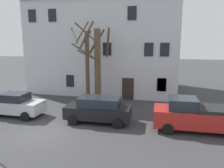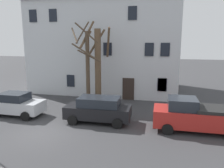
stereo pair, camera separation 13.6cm
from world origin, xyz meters
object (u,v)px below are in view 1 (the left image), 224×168
building_main (107,40)px  tree_bare_mid (97,63)px  car_silver_sedan (14,104)px  pickup_truck_red (197,115)px  car_black_wagon (98,109)px  tree_bare_near (87,64)px  bicycle_leaning (20,97)px

building_main → tree_bare_mid: building_main is taller
tree_bare_mid → car_silver_sedan: bearing=-139.5°
car_silver_sedan → pickup_truck_red: pickup_truck_red is taller
tree_bare_mid → building_main: bearing=96.7°
tree_bare_mid → car_black_wagon: tree_bare_mid is taller
building_main → tree_bare_near: 7.33m
building_main → car_black_wagon: (2.13, -10.92, -4.75)m
car_silver_sedan → pickup_truck_red: 13.00m
car_silver_sedan → bicycle_leaning: 4.54m
building_main → car_silver_sedan: (-4.42, -11.03, -4.80)m
tree_bare_mid → pickup_truck_red: size_ratio=1.33×
tree_bare_near → car_silver_sedan: bearing=-137.8°
building_main → tree_bare_mid: 6.93m
car_black_wagon → bicycle_leaning: bearing=157.0°
car_black_wagon → tree_bare_near: bearing=119.0°
pickup_truck_red → car_silver_sedan: bearing=-179.9°
car_black_wagon → bicycle_leaning: size_ratio=2.62×
building_main → pickup_truck_red: building_main is taller
tree_bare_near → bicycle_leaning: size_ratio=4.16×
car_silver_sedan → car_black_wagon: 6.55m
car_black_wagon → car_silver_sedan: bearing=-179.1°
car_silver_sedan → car_black_wagon: car_black_wagon is taller
tree_bare_near → car_black_wagon: tree_bare_near is taller
building_main → bicycle_leaning: 11.16m
car_silver_sedan → car_black_wagon: (6.55, 0.10, 0.05)m
building_main → tree_bare_near: size_ratio=2.22×
car_black_wagon → bicycle_leaning: 9.65m
tree_bare_near → bicycle_leaning: (-6.71, -0.12, -3.25)m
tree_bare_near → car_black_wagon: (2.15, -3.89, -2.69)m
building_main → pickup_truck_red: (8.58, -11.01, -4.67)m
building_main → car_silver_sedan: size_ratio=3.69×
tree_bare_near → pickup_truck_red: size_ratio=1.32×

